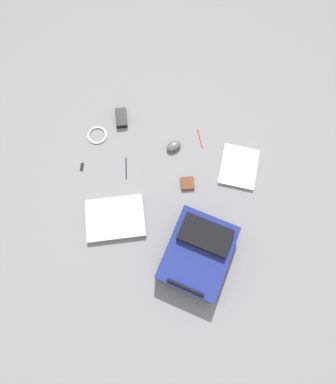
# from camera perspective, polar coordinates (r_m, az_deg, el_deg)

# --- Properties ---
(ground_plane) EXTENTS (3.53, 3.53, 0.00)m
(ground_plane) POSITION_cam_1_polar(r_m,az_deg,el_deg) (1.79, -1.52, -0.22)
(ground_plane) COLOR slate
(backpack) EXTENTS (0.42, 0.48, 0.17)m
(backpack) POSITION_cam_1_polar(r_m,az_deg,el_deg) (1.66, 5.71, -11.20)
(backpack) COLOR navy
(backpack) RESTS_ON ground_plane
(laptop) EXTENTS (0.39, 0.33, 0.03)m
(laptop) POSITION_cam_1_polar(r_m,az_deg,el_deg) (1.76, -9.93, -4.88)
(laptop) COLOR #929296
(laptop) RESTS_ON ground_plane
(book_manual) EXTENTS (0.24, 0.28, 0.02)m
(book_manual) POSITION_cam_1_polar(r_m,az_deg,el_deg) (1.89, 13.22, 4.67)
(book_manual) COLOR silver
(book_manual) RESTS_ON ground_plane
(computer_mouse) EXTENTS (0.11, 0.11, 0.04)m
(computer_mouse) POSITION_cam_1_polar(r_m,az_deg,el_deg) (1.88, 1.08, 8.65)
(computer_mouse) COLOR #4C4C51
(computer_mouse) RESTS_ON ground_plane
(cable_coil) EXTENTS (0.12, 0.12, 0.01)m
(cable_coil) POSITION_cam_1_polar(r_m,az_deg,el_deg) (1.98, -13.23, 10.38)
(cable_coil) COLOR silver
(cable_coil) RESTS_ON ground_plane
(power_brick) EXTENTS (0.10, 0.14, 0.03)m
(power_brick) POSITION_cam_1_polar(r_m,az_deg,el_deg) (2.00, -8.81, 13.65)
(power_brick) COLOR black
(power_brick) RESTS_ON ground_plane
(pen_black) EXTENTS (0.05, 0.13, 0.01)m
(pen_black) POSITION_cam_1_polar(r_m,az_deg,el_deg) (1.94, 6.01, 10.13)
(pen_black) COLOR red
(pen_black) RESTS_ON ground_plane
(pen_blue) EXTENTS (0.03, 0.14, 0.01)m
(pen_blue) POSITION_cam_1_polar(r_m,az_deg,el_deg) (1.86, -7.92, 4.44)
(pen_blue) COLOR black
(pen_blue) RESTS_ON ground_plane
(earbud_pouch) EXTENTS (0.09, 0.09, 0.02)m
(earbud_pouch) POSITION_cam_1_polar(r_m,az_deg,el_deg) (1.80, 3.68, 1.63)
(earbud_pouch) COLOR #59331E
(earbud_pouch) RESTS_ON ground_plane
(usb_stick) EXTENTS (0.02, 0.05, 0.01)m
(usb_stick) POSITION_cam_1_polar(r_m,az_deg,el_deg) (1.92, -15.95, 4.62)
(usb_stick) COLOR black
(usb_stick) RESTS_ON ground_plane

